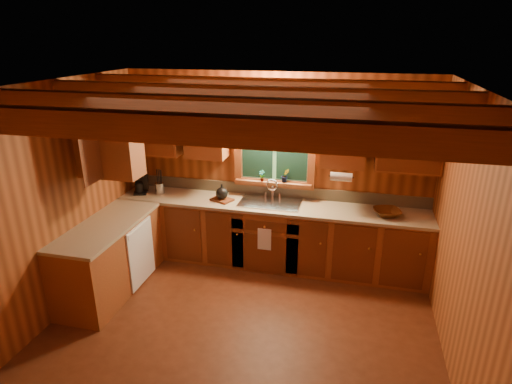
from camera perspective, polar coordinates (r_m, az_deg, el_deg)
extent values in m
plane|color=#582915|center=(4.83, -2.36, -18.56)|extent=(4.20, 4.20, 0.00)
plane|color=brown|center=(3.78, -2.95, 13.79)|extent=(4.20, 4.20, 0.00)
plane|color=brown|center=(5.87, 2.54, 3.18)|extent=(4.20, 0.00, 4.20)
plane|color=brown|center=(2.65, -14.94, -21.21)|extent=(4.20, 0.00, 4.20)
plane|color=brown|center=(5.10, -25.94, -1.63)|extent=(0.00, 3.80, 3.80)
plane|color=brown|center=(4.13, 26.87, -6.82)|extent=(0.00, 3.80, 3.80)
cube|color=brown|center=(2.68, -10.24, 8.42)|extent=(4.20, 0.14, 0.18)
cube|color=brown|center=(3.42, -4.85, 11.19)|extent=(4.20, 0.14, 0.18)
cube|color=brown|center=(4.18, -1.33, 12.92)|extent=(4.20, 0.14, 0.18)
cube|color=brown|center=(4.95, 1.13, 14.08)|extent=(4.20, 0.14, 0.18)
cube|color=brown|center=(5.90, 1.82, -5.79)|extent=(4.20, 0.62, 0.86)
cube|color=brown|center=(5.62, -19.05, -8.43)|extent=(0.62, 1.60, 0.86)
cube|color=tan|center=(5.72, 1.87, -1.74)|extent=(4.20, 0.66, 0.04)
cube|color=tan|center=(5.42, -19.50, -4.26)|extent=(0.64, 1.60, 0.04)
cube|color=tan|center=(5.95, 2.47, 0.19)|extent=(4.20, 0.02, 0.16)
cube|color=white|center=(5.62, -15.19, -8.01)|extent=(0.02, 0.60, 0.80)
cube|color=brown|center=(6.12, -13.68, 8.58)|extent=(0.78, 0.34, 0.78)
cube|color=brown|center=(5.81, -6.74, 8.40)|extent=(0.55, 0.34, 0.78)
cube|color=brown|center=(5.46, 11.86, 7.34)|extent=(0.55, 0.34, 0.78)
cube|color=brown|center=(5.50, 20.04, 6.62)|extent=(0.78, 0.34, 0.78)
cube|color=brown|center=(5.36, -20.93, 6.18)|extent=(0.34, 1.10, 0.78)
cube|color=brown|center=(5.66, 2.57, 9.85)|extent=(1.12, 0.08, 0.10)
cube|color=brown|center=(5.89, 2.43, 1.21)|extent=(1.12, 0.08, 0.10)
cube|color=brown|center=(5.87, -2.41, 5.74)|extent=(0.10, 0.08, 0.80)
cube|color=brown|center=(5.69, 7.57, 5.08)|extent=(0.10, 0.08, 0.80)
cube|color=#407131|center=(5.79, 2.57, 5.53)|extent=(0.92, 0.01, 0.80)
cube|color=black|center=(5.86, 0.20, 3.95)|extent=(0.42, 0.02, 0.42)
cube|color=black|center=(5.78, 4.83, 3.62)|extent=(0.42, 0.02, 0.42)
cylinder|color=black|center=(5.76, 2.52, 5.66)|extent=(0.92, 0.01, 0.01)
cube|color=brown|center=(5.85, 2.36, 1.27)|extent=(1.06, 0.14, 0.04)
cylinder|color=black|center=(5.62, 2.61, 12.15)|extent=(0.08, 0.03, 0.08)
cylinder|color=black|center=(5.58, 1.46, 12.11)|extent=(0.09, 0.17, 0.08)
cylinder|color=black|center=(5.55, 3.52, 12.02)|extent=(0.09, 0.17, 0.08)
sphere|color=#FFE0A5|center=(5.55, 0.70, 11.33)|extent=(0.13, 0.13, 0.13)
sphere|color=#FFE0A5|center=(5.49, 4.02, 11.18)|extent=(0.13, 0.13, 0.13)
cylinder|color=white|center=(5.40, 11.41, 2.02)|extent=(0.27, 0.11, 0.11)
cube|color=white|center=(5.58, 1.13, -6.39)|extent=(0.18, 0.01, 0.30)
cube|color=silver|center=(5.72, 1.89, -1.47)|extent=(0.82, 0.48, 0.02)
cube|color=#262628|center=(5.78, 0.04, -1.90)|extent=(0.34, 0.40, 0.14)
cube|color=#262628|center=(5.71, 3.75, -2.24)|extent=(0.34, 0.40, 0.14)
cylinder|color=silver|center=(5.85, 2.27, 0.12)|extent=(0.04, 0.04, 0.22)
torus|color=silver|center=(5.75, 2.16, 0.95)|extent=(0.16, 0.02, 0.16)
cube|color=black|center=(6.30, -15.29, -0.02)|extent=(0.17, 0.21, 0.03)
cube|color=black|center=(6.31, -15.12, 1.45)|extent=(0.17, 0.08, 0.29)
cube|color=black|center=(6.20, -15.60, 2.29)|extent=(0.17, 0.19, 0.04)
cylinder|color=black|center=(6.25, -15.48, 0.59)|extent=(0.11, 0.11, 0.12)
cylinder|color=silver|center=(6.19, -12.84, 0.49)|extent=(0.13, 0.13, 0.16)
cylinder|color=black|center=(6.14, -13.15, 1.92)|extent=(0.03, 0.04, 0.23)
cylinder|color=black|center=(6.14, -12.96, 1.94)|extent=(0.01, 0.01, 0.23)
cylinder|color=black|center=(6.14, -12.78, 1.96)|extent=(0.03, 0.04, 0.23)
cylinder|color=black|center=(6.14, -12.64, 1.98)|extent=(0.05, 0.06, 0.23)
cube|color=#5D2A14|center=(5.83, -4.59, -1.03)|extent=(0.34, 0.30, 0.03)
sphere|color=black|center=(5.79, -4.62, -0.15)|extent=(0.17, 0.17, 0.17)
cylinder|color=black|center=(5.76, -4.65, 0.82)|extent=(0.03, 0.03, 0.04)
imported|color=#48230C|center=(5.57, 17.21, -2.65)|extent=(0.41, 0.41, 0.08)
imported|color=#5D2A14|center=(5.81, 0.79, 2.19)|extent=(0.09, 0.07, 0.16)
imported|color=#5D2A14|center=(5.78, 3.95, 2.23)|extent=(0.13, 0.12, 0.19)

